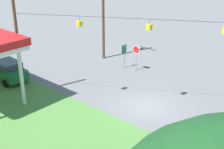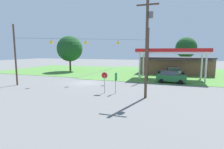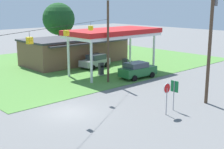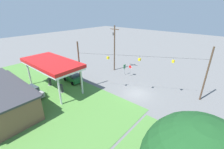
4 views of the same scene
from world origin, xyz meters
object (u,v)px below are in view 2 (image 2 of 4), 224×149
(stop_sign_roadside, at_px, (105,78))
(tree_west_verge, at_px, (70,49))
(fuel_pump_near, at_px, (159,75))
(car_at_pumps_rear, at_px, (173,72))
(fuel_pump_far, at_px, (183,76))
(route_sign, at_px, (116,79))
(tree_behind_station, at_px, (186,48))
(gas_station_canopy, at_px, (172,52))
(gas_station_store, at_px, (175,65))
(car_at_pumps_front, at_px, (171,77))
(utility_pole_main, at_px, (147,43))

(stop_sign_roadside, xyz_separation_m, tree_west_verge, (-16.25, 18.33, 3.70))
(fuel_pump_near, bearing_deg, car_at_pumps_rear, 58.79)
(fuel_pump_far, distance_m, route_sign, 15.45)
(route_sign, bearing_deg, tree_behind_station, 72.86)
(fuel_pump_near, height_order, car_at_pumps_rear, car_at_pumps_rear)
(route_sign, distance_m, tree_west_verge, 25.47)
(car_at_pumps_rear, relative_size, stop_sign_roadside, 1.70)
(gas_station_canopy, xyz_separation_m, tree_west_verge, (-23.41, 4.81, 0.69))
(stop_sign_roadside, bearing_deg, tree_behind_station, -109.22)
(gas_station_store, height_order, fuel_pump_far, gas_station_store)
(tree_west_verge, bearing_deg, car_at_pumps_rear, -2.17)
(fuel_pump_near, xyz_separation_m, fuel_pump_far, (3.99, 0.00, 0.00))
(car_at_pumps_front, distance_m, tree_behind_station, 21.43)
(stop_sign_roadside, height_order, tree_behind_station, tree_behind_station)
(gas_station_store, distance_m, car_at_pumps_rear, 4.93)
(stop_sign_roadside, height_order, route_sign, stop_sign_roadside)
(gas_station_canopy, bearing_deg, tree_behind_station, 78.56)
(fuel_pump_far, distance_m, tree_west_verge, 26.30)
(gas_station_store, relative_size, car_at_pumps_front, 3.27)
(car_at_pumps_front, relative_size, utility_pole_main, 0.44)
(gas_station_store, xyz_separation_m, tree_west_verge, (-24.17, -3.92, 3.68))
(gas_station_canopy, height_order, tree_behind_station, tree_behind_station)
(tree_behind_station, bearing_deg, fuel_pump_far, -94.74)
(fuel_pump_near, distance_m, car_at_pumps_front, 4.43)
(gas_station_canopy, relative_size, car_at_pumps_rear, 2.75)
(fuel_pump_near, bearing_deg, utility_pole_main, -91.24)
(utility_pole_main, bearing_deg, route_sign, 167.39)
(car_at_pumps_front, relative_size, tree_west_verge, 0.53)
(gas_station_store, xyz_separation_m, tree_behind_station, (2.62, 7.97, 3.99))
(gas_station_canopy, distance_m, fuel_pump_far, 4.57)
(gas_station_canopy, relative_size, utility_pole_main, 1.14)
(utility_pole_main, xyz_separation_m, tree_behind_station, (5.68, 30.77, 0.13))
(fuel_pump_far, bearing_deg, car_at_pumps_front, -115.93)
(fuel_pump_near, height_order, tree_behind_station, tree_behind_station)
(gas_station_canopy, distance_m, stop_sign_roadside, 15.59)
(fuel_pump_near, relative_size, route_sign, 0.63)
(car_at_pumps_rear, bearing_deg, fuel_pump_near, 54.00)
(gas_station_canopy, bearing_deg, stop_sign_roadside, -117.90)
(gas_station_store, bearing_deg, stop_sign_roadside, -109.59)
(fuel_pump_far, xyz_separation_m, route_sign, (-7.86, -13.26, 0.99))
(gas_station_store, bearing_deg, car_at_pumps_rear, -94.61)
(tree_behind_station, xyz_separation_m, tree_west_verge, (-26.79, -11.90, -0.31))
(fuel_pump_far, relative_size, car_at_pumps_rear, 0.36)
(car_at_pumps_front, xyz_separation_m, tree_behind_station, (3.28, 20.61, 4.87))
(car_at_pumps_front, xyz_separation_m, utility_pole_main, (-2.40, -10.16, 4.74))
(fuel_pump_far, bearing_deg, gas_station_canopy, 179.95)
(car_at_pumps_rear, distance_m, tree_behind_station, 14.04)
(fuel_pump_near, xyz_separation_m, tree_west_verge, (-21.41, 4.81, 4.80))
(fuel_pump_near, distance_m, car_at_pumps_rear, 4.58)
(route_sign, bearing_deg, car_at_pumps_front, 57.51)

